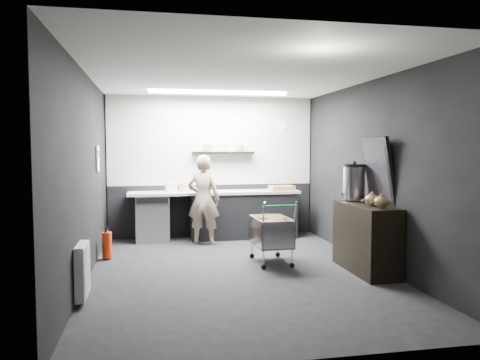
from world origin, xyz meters
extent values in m
plane|color=black|center=(0.00, 0.00, 0.00)|extent=(5.50, 5.50, 0.00)
plane|color=white|center=(0.00, 0.00, 2.70)|extent=(5.50, 5.50, 0.00)
plane|color=black|center=(0.00, 2.75, 1.35)|extent=(5.50, 0.00, 5.50)
plane|color=black|center=(0.00, -2.75, 1.35)|extent=(5.50, 0.00, 5.50)
plane|color=black|center=(-2.00, 0.00, 1.35)|extent=(0.00, 5.50, 5.50)
plane|color=black|center=(2.00, 0.00, 1.35)|extent=(0.00, 5.50, 5.50)
cube|color=#B8B8B4|center=(0.00, 2.73, 1.85)|extent=(3.95, 0.02, 1.70)
cube|color=black|center=(0.00, 2.73, 0.50)|extent=(3.95, 0.02, 1.00)
cube|color=black|center=(0.20, 2.62, 1.62)|extent=(1.20, 0.22, 0.04)
cylinder|color=white|center=(1.40, 2.72, 2.15)|extent=(0.20, 0.03, 0.20)
cube|color=white|center=(-1.98, 1.30, 1.55)|extent=(0.02, 0.30, 0.40)
cube|color=#B52716|center=(-1.98, 1.30, 1.62)|extent=(0.02, 0.22, 0.10)
cube|color=white|center=(-1.94, -0.90, 0.35)|extent=(0.10, 0.50, 0.60)
cube|color=white|center=(0.00, 1.85, 2.67)|extent=(2.40, 0.20, 0.04)
cube|color=black|center=(0.55, 2.42, 0.42)|extent=(2.00, 0.56, 0.85)
cube|color=beige|center=(0.00, 2.42, 0.88)|extent=(3.20, 0.60, 0.05)
cube|color=#9EA0A5|center=(-1.15, 2.42, 0.42)|extent=(0.60, 0.58, 0.85)
cube|color=black|center=(-1.15, 2.12, 0.78)|extent=(0.56, 0.02, 0.10)
imported|color=beige|center=(-0.26, 1.97, 0.80)|extent=(0.67, 0.55, 1.59)
cube|color=silver|center=(0.58, 0.41, 0.28)|extent=(0.52, 0.79, 0.02)
cube|color=silver|center=(0.34, 0.41, 0.48)|extent=(0.04, 0.77, 0.41)
cube|color=silver|center=(0.81, 0.41, 0.48)|extent=(0.04, 0.77, 0.41)
cube|color=silver|center=(0.58, 0.03, 0.48)|extent=(0.50, 0.03, 0.41)
cube|color=silver|center=(0.58, 0.78, 0.48)|extent=(0.50, 0.03, 0.41)
cylinder|color=silver|center=(0.37, 0.06, 0.15)|extent=(0.02, 0.02, 0.27)
cylinder|color=silver|center=(0.78, 0.06, 0.15)|extent=(0.02, 0.02, 0.27)
cylinder|color=silver|center=(0.37, 0.75, 0.15)|extent=(0.02, 0.02, 0.27)
cylinder|color=silver|center=(0.78, 0.75, 0.15)|extent=(0.02, 0.02, 0.27)
cylinder|color=green|center=(0.58, -0.03, 0.91)|extent=(0.50, 0.05, 0.03)
cube|color=brown|center=(0.47, 0.50, 0.46)|extent=(0.23, 0.28, 0.35)
cube|color=brown|center=(0.70, 0.30, 0.44)|extent=(0.21, 0.26, 0.31)
cylinder|color=black|center=(0.37, 0.06, 0.04)|extent=(0.07, 0.03, 0.07)
cylinder|color=black|center=(0.37, 0.75, 0.04)|extent=(0.07, 0.03, 0.07)
cylinder|color=black|center=(0.78, 0.06, 0.04)|extent=(0.07, 0.03, 0.07)
cylinder|color=black|center=(0.78, 0.75, 0.04)|extent=(0.07, 0.03, 0.07)
cube|color=black|center=(1.75, -0.30, 0.47)|extent=(0.47, 1.25, 0.94)
cylinder|color=silver|center=(1.75, 0.12, 1.20)|extent=(0.31, 0.31, 0.48)
cylinder|color=black|center=(1.75, 0.12, 1.46)|extent=(0.31, 0.31, 0.04)
sphere|color=black|center=(1.75, 0.12, 1.50)|extent=(0.05, 0.05, 0.05)
ellipsoid|color=brown|center=(1.75, -0.46, 1.02)|extent=(0.19, 0.19, 0.15)
ellipsoid|color=brown|center=(1.75, -0.72, 1.02)|extent=(0.19, 0.19, 0.15)
cube|color=black|center=(1.94, -0.25, 1.41)|extent=(0.21, 0.73, 0.93)
cube|color=black|center=(1.92, -0.25, 1.41)|extent=(0.15, 0.62, 0.80)
cylinder|color=red|center=(-1.85, 1.09, 0.22)|extent=(0.15, 0.15, 0.40)
cone|color=black|center=(-1.85, 1.09, 0.45)|extent=(0.10, 0.10, 0.06)
cylinder|color=black|center=(-1.85, 1.09, 0.49)|extent=(0.03, 0.03, 0.06)
cube|color=#896449|center=(1.29, 2.37, 0.94)|extent=(0.47, 0.37, 0.09)
cylinder|color=beige|center=(-0.56, 2.42, 1.00)|extent=(0.19, 0.19, 0.19)
cube|color=white|center=(-0.80, 2.37, 0.99)|extent=(0.22, 0.19, 0.18)
camera|label=1|loc=(-1.18, -6.26, 1.72)|focal=35.00mm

